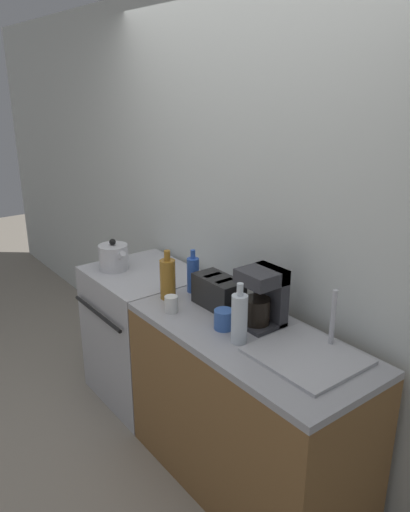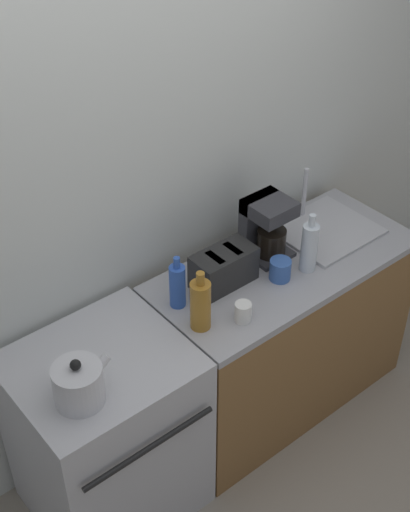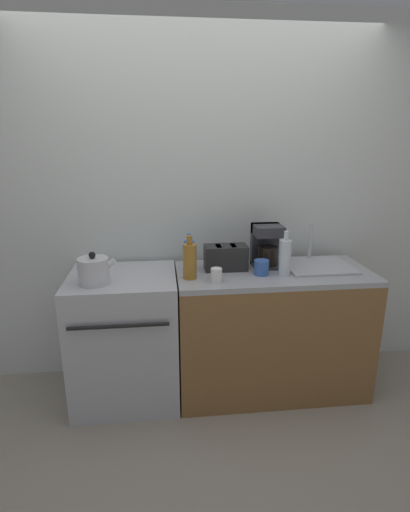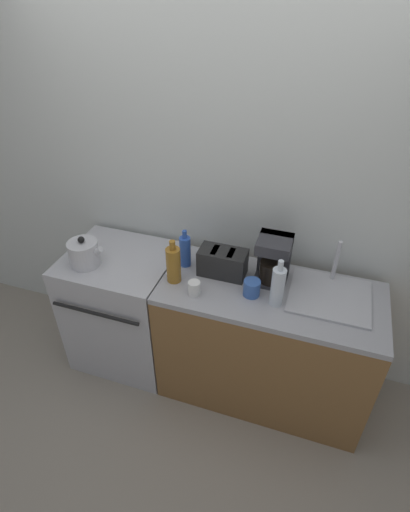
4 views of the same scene
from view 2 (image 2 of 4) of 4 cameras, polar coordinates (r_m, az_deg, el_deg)
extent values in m
plane|color=gray|center=(3.60, 3.35, -17.15)|extent=(12.00, 12.00, 0.00)
cube|color=silver|center=(3.08, -4.25, 5.36)|extent=(8.00, 0.05, 2.60)
cube|color=#B7B7BC|center=(3.20, -7.80, -13.96)|extent=(0.70, 0.62, 0.90)
cube|color=black|center=(2.87, -8.53, -8.50)|extent=(0.69, 0.61, 0.02)
cylinder|color=black|center=(2.74, -9.88, -11.44)|extent=(0.20, 0.20, 0.01)
cylinder|color=black|center=(2.85, -4.40, -8.52)|extent=(0.20, 0.20, 0.01)
cylinder|color=black|center=(2.91, -12.58, -8.33)|extent=(0.20, 0.20, 0.01)
cylinder|color=black|center=(3.01, -7.32, -5.70)|extent=(0.20, 0.20, 0.01)
cylinder|color=black|center=(2.82, -4.39, -15.01)|extent=(0.60, 0.02, 0.02)
cube|color=brown|center=(3.64, 5.99, -6.29)|extent=(1.32, 0.60, 0.86)
cube|color=#A3A3A8|center=(3.34, 6.48, -0.74)|extent=(1.32, 0.60, 0.04)
cylinder|color=silver|center=(2.68, -10.08, -10.09)|extent=(0.19, 0.19, 0.16)
sphere|color=black|center=(2.61, -10.33, -8.57)|extent=(0.04, 0.04, 0.04)
cylinder|color=silver|center=(2.69, -8.51, -8.77)|extent=(0.11, 0.04, 0.09)
cube|color=black|center=(3.14, 1.51, -0.95)|extent=(0.29, 0.15, 0.17)
cube|color=black|center=(3.07, 0.81, -0.15)|extent=(0.03, 0.11, 0.01)
cube|color=black|center=(3.12, 2.24, 0.57)|extent=(0.03, 0.11, 0.01)
cube|color=#333338|center=(3.37, 4.96, 0.30)|extent=(0.19, 0.20, 0.02)
cube|color=#333338|center=(3.33, 4.25, 2.76)|extent=(0.19, 0.06, 0.30)
cube|color=#333338|center=(3.22, 5.20, 3.85)|extent=(0.19, 0.20, 0.07)
cylinder|color=black|center=(3.31, 5.33, 1.13)|extent=(0.14, 0.14, 0.13)
cube|color=#B7B7BC|center=(3.55, 9.66, 2.07)|extent=(0.45, 0.41, 0.01)
cylinder|color=silver|center=(3.57, 7.95, 5.00)|extent=(0.02, 0.02, 0.28)
cylinder|color=#9E6B23|center=(2.91, -0.36, -3.98)|extent=(0.09, 0.09, 0.23)
cylinder|color=#9E6B23|center=(2.81, -0.37, -1.82)|extent=(0.03, 0.03, 0.06)
cylinder|color=silver|center=(3.23, 8.33, 0.65)|extent=(0.08, 0.08, 0.24)
cylinder|color=silver|center=(3.15, 8.57, 2.81)|extent=(0.03, 0.03, 0.06)
cylinder|color=#2D56B7|center=(3.02, -2.22, -2.44)|extent=(0.07, 0.07, 0.20)
cylinder|color=#2D56B7|center=(2.94, -2.28, -0.54)|extent=(0.03, 0.03, 0.05)
cylinder|color=white|center=(2.98, 3.06, -4.50)|extent=(0.07, 0.07, 0.09)
cylinder|color=#3860B2|center=(3.20, 6.03, -1.09)|extent=(0.10, 0.10, 0.10)
camera|label=1|loc=(3.66, 45.49, 12.80)|focal=35.00mm
camera|label=3|loc=(1.81, 57.88, -26.24)|focal=28.00mm
camera|label=4|loc=(2.20, 50.78, 10.81)|focal=28.00mm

